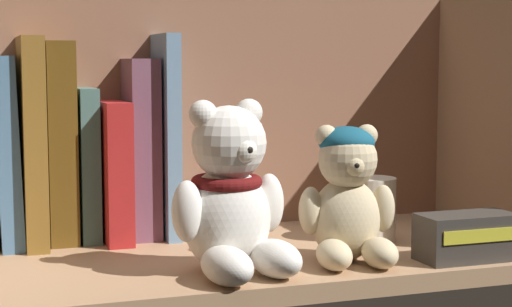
# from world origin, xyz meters

# --- Properties ---
(shelf_board) EXTENTS (0.69, 0.31, 0.02)m
(shelf_board) POSITION_xyz_m (0.00, 0.00, 0.01)
(shelf_board) COLOR #A87F5B
(shelf_board) RESTS_ON ground
(shelf_back_panel) EXTENTS (0.72, 0.01, 0.32)m
(shelf_back_panel) POSITION_xyz_m (0.00, 0.16, 0.16)
(shelf_back_panel) COLOR #8E5E45
(shelf_back_panel) RESTS_ON ground
(shelf_side_panel_right) EXTENTS (0.02, 0.33, 0.32)m
(shelf_side_panel_right) POSITION_xyz_m (0.35, 0.00, 0.16)
(shelf_side_panel_right) COLOR #A87F5B
(shelf_side_panel_right) RESTS_ON ground
(book_2) EXTENTS (0.03, 0.12, 0.22)m
(book_2) POSITION_xyz_m (-0.24, 0.13, 0.13)
(book_2) COLOR teal
(book_2) RESTS_ON shelf_board
(book_3) EXTENTS (0.03, 0.14, 0.24)m
(book_3) POSITION_xyz_m (-0.21, 0.13, 0.14)
(book_3) COLOR brown
(book_3) RESTS_ON shelf_board
(book_4) EXTENTS (0.03, 0.09, 0.24)m
(book_4) POSITION_xyz_m (-0.18, 0.13, 0.14)
(book_4) COLOR brown
(book_4) RESTS_ON shelf_board
(book_5) EXTENTS (0.02, 0.10, 0.18)m
(book_5) POSITION_xyz_m (-0.15, 0.13, 0.11)
(book_5) COLOR #446965
(book_5) RESTS_ON shelf_board
(book_6) EXTENTS (0.03, 0.15, 0.17)m
(book_6) POSITION_xyz_m (-0.12, 0.13, 0.10)
(book_6) COLOR #A82020
(book_6) RESTS_ON shelf_board
(book_7) EXTENTS (0.03, 0.10, 0.22)m
(book_7) POSITION_xyz_m (-0.08, 0.13, 0.13)
(book_7) COLOR #704559
(book_7) RESTS_ON shelf_board
(book_8) EXTENTS (0.02, 0.13, 0.25)m
(book_8) POSITION_xyz_m (-0.05, 0.13, 0.14)
(book_8) COLOR #668AAB
(book_8) RESTS_ON shelf_board
(teddy_bear_larger) EXTENTS (0.13, 0.14, 0.18)m
(teddy_bear_larger) POSITION_xyz_m (-0.04, -0.08, 0.09)
(teddy_bear_larger) COLOR white
(teddy_bear_larger) RESTS_ON shelf_board
(teddy_bear_smaller) EXTENTS (0.11, 0.11, 0.15)m
(teddy_bear_smaller) POSITION_xyz_m (0.10, -0.08, 0.09)
(teddy_bear_smaller) COLOR beige
(teddy_bear_smaller) RESTS_ON shelf_board
(pillar_candle) EXTENTS (0.06, 0.06, 0.08)m
(pillar_candle) POSITION_xyz_m (0.17, 0.01, 0.06)
(pillar_candle) COLOR silver
(pillar_candle) RESTS_ON shelf_board
(small_product_box) EXTENTS (0.11, 0.05, 0.05)m
(small_product_box) POSITION_xyz_m (0.22, -0.12, 0.05)
(small_product_box) COLOR #38332D
(small_product_box) RESTS_ON shelf_board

